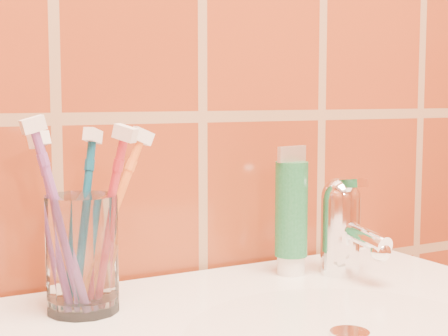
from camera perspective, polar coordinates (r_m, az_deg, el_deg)
glass_tumbler at (r=0.71m, az=-11.71°, el=-6.99°), size 0.09×0.09×0.12m
toothpaste_tube at (r=0.84m, az=5.62°, el=-3.89°), size 0.04×0.04×0.16m
faucet at (r=0.85m, az=9.85°, el=-4.52°), size 0.05×0.11×0.12m
toothbrush_0 at (r=0.70m, az=-9.74°, el=-4.29°), size 0.11×0.12×0.20m
toothbrush_1 at (r=0.73m, az=-9.35°, el=-4.14°), size 0.11×0.10×0.19m
toothbrush_2 at (r=0.72m, az=-13.70°, el=-4.46°), size 0.09×0.13×0.20m
toothbrush_3 at (r=0.73m, az=-11.57°, el=-4.14°), size 0.11×0.11×0.20m
toothbrush_4 at (r=0.68m, az=-13.41°, el=-4.18°), size 0.08×0.08×0.20m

